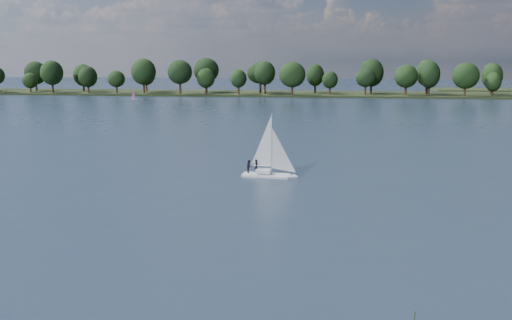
{
  "coord_description": "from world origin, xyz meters",
  "views": [
    {
      "loc": [
        3.65,
        -34.04,
        14.13
      ],
      "look_at": [
        -5.97,
        32.26,
        2.5
      ],
      "focal_mm": 40.0,
      "sensor_mm": 36.0,
      "label": 1
    }
  ],
  "objects": [
    {
      "name": "far_shore",
      "position": [
        0.0,
        212.0,
        0.0
      ],
      "size": [
        660.0,
        40.0,
        1.5
      ],
      "primitive_type": "cube",
      "color": "black",
      "rests_on": "ground"
    },
    {
      "name": "ground",
      "position": [
        0.0,
        100.0,
        0.0
      ],
      "size": [
        700.0,
        700.0,
        0.0
      ],
      "primitive_type": "plane",
      "color": "#233342",
      "rests_on": "ground"
    },
    {
      "name": "treeline",
      "position": [
        -23.69,
        208.13,
        8.06
      ],
      "size": [
        562.38,
        74.24,
        18.78
      ],
      "color": "black",
      "rests_on": "ground"
    },
    {
      "name": "sailboat",
      "position": [
        -4.99,
        34.5,
        2.31
      ],
      "size": [
        6.41,
        2.3,
        8.26
      ],
      "rotation": [
        0.0,
        0.0,
        -0.09
      ],
      "color": "white",
      "rests_on": "ground"
    },
    {
      "name": "dinghy_pink",
      "position": [
        -72.57,
        172.47,
        0.93
      ],
      "size": [
        2.66,
        1.86,
        3.95
      ],
      "rotation": [
        0.0,
        0.0,
        0.4
      ],
      "color": "silver",
      "rests_on": "ground"
    }
  ]
}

